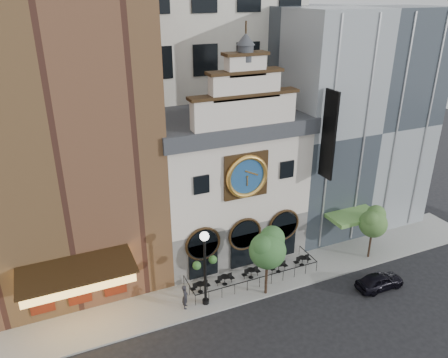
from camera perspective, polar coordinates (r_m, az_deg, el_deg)
ground at (r=34.41m, az=5.60°, el=-15.19°), size 120.00×120.00×0.00m
sidewalk at (r=36.09m, az=3.64°, el=-12.86°), size 44.00×5.00×0.15m
clock_building at (r=36.94m, az=0.14°, el=-0.03°), size 12.60×8.78×18.65m
theater_building at (r=34.26m, az=-21.87°, el=6.86°), size 14.00×15.60×25.00m
retail_building at (r=44.03m, az=14.76°, el=7.87°), size 14.00×14.40×20.00m
office_tower at (r=45.28m, az=-6.56°, el=21.55°), size 20.00×16.00×40.00m
cafe_railing at (r=35.79m, az=3.66°, el=-12.18°), size 10.60×2.60×0.90m
bistro_0 at (r=34.33m, az=-3.13°, el=-13.89°), size 1.58×0.68×0.90m
bistro_1 at (r=35.03m, az=0.10°, el=-12.99°), size 1.58×0.68×0.90m
bistro_2 at (r=35.81m, az=3.56°, el=-12.12°), size 1.58×0.68×0.90m
bistro_3 at (r=36.66m, az=7.16°, el=-11.34°), size 1.58×0.68×0.90m
bistro_4 at (r=37.73m, az=10.18°, el=-10.43°), size 1.58×0.68×0.90m
car_right at (r=36.86m, az=19.66°, el=-12.41°), size 3.92×1.61×1.33m
pedestrian at (r=32.71m, az=-5.10°, el=-15.06°), size 0.69×0.82×1.91m
lamppost at (r=31.33m, az=-2.52°, el=-10.59°), size 1.92×0.83×6.06m
tree_left at (r=32.37m, az=5.77°, el=-8.91°), size 2.84×2.73×5.47m
tree_right at (r=38.80m, az=18.95°, el=-5.26°), size 2.45×2.36×4.71m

